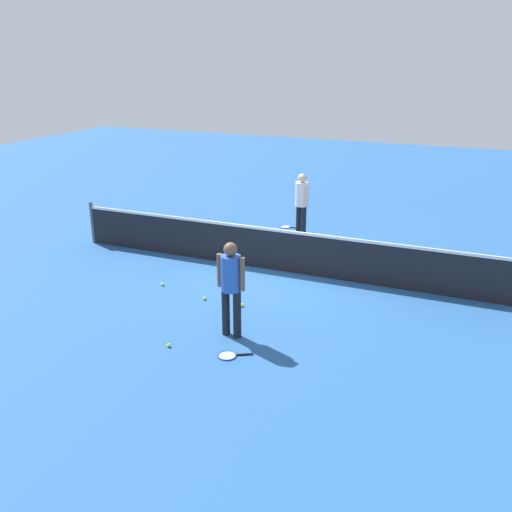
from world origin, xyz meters
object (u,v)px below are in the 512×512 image
(tennis_racket_near_player, at_px, (229,355))
(tennis_ball_midcourt, at_px, (205,298))
(player_near_side, at_px, (231,282))
(tennis_ball_baseline, at_px, (169,345))
(player_far_side, at_px, (302,200))
(tennis_ball_near_player, at_px, (242,305))
(tennis_racket_far_player, at_px, (286,227))
(tennis_ball_by_net, at_px, (163,284))

(tennis_racket_near_player, bearing_deg, tennis_ball_midcourt, 127.71)
(player_near_side, height_order, tennis_ball_baseline, player_near_side)
(player_far_side, xyz_separation_m, tennis_ball_near_player, (0.38, -4.62, -0.98))
(tennis_ball_midcourt, bearing_deg, player_near_side, -45.10)
(tennis_racket_near_player, relative_size, tennis_ball_midcourt, 8.96)
(tennis_ball_midcourt, distance_m, tennis_ball_baseline, 1.96)
(tennis_racket_near_player, xyz_separation_m, tennis_ball_baseline, (-1.05, -0.12, 0.02))
(tennis_racket_far_player, relative_size, tennis_ball_by_net, 8.92)
(tennis_ball_near_player, height_order, tennis_ball_midcourt, same)
(tennis_ball_by_net, distance_m, tennis_ball_baseline, 2.67)
(tennis_racket_far_player, bearing_deg, player_near_side, -78.13)
(player_far_side, xyz_separation_m, tennis_racket_near_player, (0.96, -6.42, -1.00))
(player_far_side, bearing_deg, tennis_racket_far_player, 134.26)
(tennis_racket_near_player, bearing_deg, tennis_ball_near_player, 107.83)
(player_near_side, relative_size, tennis_racket_near_player, 2.87)
(tennis_ball_baseline, bearing_deg, tennis_racket_near_player, 6.40)
(tennis_racket_far_player, xyz_separation_m, tennis_ball_near_player, (1.03, -5.29, 0.02))
(player_far_side, xyz_separation_m, tennis_ball_baseline, (-0.09, -6.54, -0.98))
(tennis_racket_far_player, bearing_deg, tennis_ball_near_player, -78.95)
(tennis_racket_near_player, xyz_separation_m, tennis_racket_far_player, (-1.61, 7.09, 0.00))
(player_near_side, height_order, tennis_racket_far_player, player_near_side)
(tennis_racket_near_player, bearing_deg, tennis_ball_by_net, 140.62)
(tennis_ball_by_net, bearing_deg, tennis_ball_baseline, -55.85)
(player_near_side, xyz_separation_m, tennis_ball_midcourt, (-1.14, 1.14, -0.98))
(player_far_side, xyz_separation_m, tennis_racket_far_player, (-0.65, 0.67, -1.00))
(tennis_racket_far_player, xyz_separation_m, tennis_ball_midcourt, (0.21, -5.28, 0.02))
(player_far_side, distance_m, tennis_ball_by_net, 4.71)
(tennis_ball_midcourt, bearing_deg, tennis_ball_near_player, -0.51)
(tennis_racket_far_player, bearing_deg, tennis_ball_by_net, -100.67)
(tennis_ball_near_player, relative_size, tennis_ball_baseline, 1.00)
(tennis_ball_midcourt, height_order, tennis_ball_baseline, same)
(tennis_ball_by_net, height_order, tennis_ball_baseline, same)
(player_far_side, relative_size, tennis_racket_near_player, 2.87)
(player_near_side, bearing_deg, tennis_racket_far_player, 101.87)
(tennis_racket_far_player, distance_m, tennis_ball_midcourt, 5.29)
(player_far_side, height_order, tennis_ball_by_net, player_far_side)
(player_far_side, relative_size, tennis_racket_far_player, 2.89)
(tennis_racket_near_player, distance_m, tennis_ball_midcourt, 2.29)
(player_far_side, bearing_deg, tennis_racket_near_player, -81.48)
(tennis_ball_by_net, bearing_deg, tennis_racket_far_player, 79.33)
(tennis_racket_near_player, distance_m, tennis_ball_near_player, 1.89)
(player_near_side, height_order, tennis_ball_midcourt, player_near_side)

